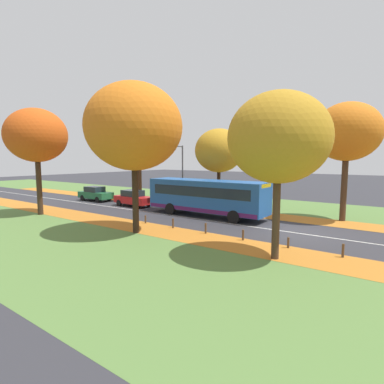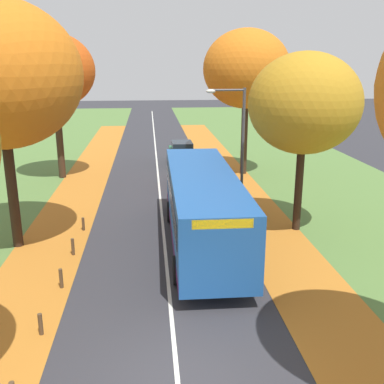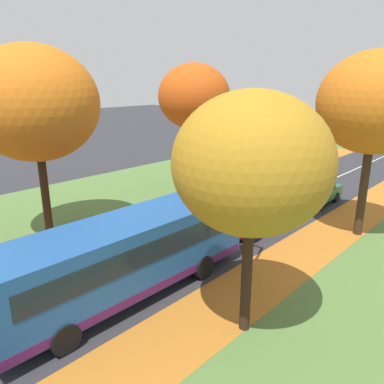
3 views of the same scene
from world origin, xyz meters
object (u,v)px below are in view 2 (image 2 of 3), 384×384
tree_left_mid (54,71)px  bollard_fifth (73,247)px  bollard_sixth (83,224)px  car_green_following (182,153)px  tree_right_near (304,104)px  bus (203,205)px  car_red_lead (186,174)px  bollard_fourth (61,279)px  streetlamp_right (236,136)px  tree_right_mid (246,69)px  bollard_third (41,324)px

tree_left_mid → bollard_fifth: size_ratio=13.21×
bollard_sixth → car_green_following: bearing=67.6°
tree_right_near → bus: tree_right_near is taller
bollard_sixth → tree_left_mid: bearing=105.1°
tree_left_mid → car_red_lead: 10.19m
bollard_fourth → bollard_fifth: 2.64m
tree_left_mid → car_green_following: (7.97, 3.17, -5.83)m
streetlamp_right → bus: size_ratio=0.58×
tree_right_mid → bus: bearing=-109.3°
tree_right_near → car_green_following: bearing=106.5°
bus → bollard_fourth: bearing=-147.8°
bollard_third → bus: size_ratio=0.06×
tree_right_mid → bus: (-4.13, -11.83, -5.01)m
bollard_third → bollard_fifth: 5.28m
bollard_fifth → car_green_following: (5.37, 15.58, 0.48)m
bollard_fifth → streetlamp_right: streetlamp_right is taller
bollard_fourth → streetlamp_right: bearing=46.3°
bollard_fourth → bollard_fifth: (-0.03, 2.64, -0.00)m
tree_right_near → bollard_fourth: size_ratio=11.20×
tree_right_near → bollard_sixth: bearing=175.5°
tree_left_mid → tree_right_near: size_ratio=1.17×
bus → car_red_lead: (0.05, 8.65, -0.89)m
tree_right_near → bus: bearing=-162.6°
bollard_fifth → tree_left_mid: bearing=101.8°
bollard_fourth → bollard_sixth: bollard_fourth is taller
tree_right_near → tree_right_mid: bearing=91.2°
tree_right_near → bollard_sixth: tree_right_near is taller
tree_right_mid → bollard_third: 20.92m
bollard_third → car_green_following: 21.55m
tree_right_near → tree_right_mid: size_ratio=0.83×
bollard_third → bollard_fourth: (0.07, 2.64, 0.02)m
bollard_fifth → car_green_following: car_green_following is taller
bus → car_red_lead: size_ratio=2.44×
bollard_third → streetlamp_right: (7.25, 10.14, 3.42)m
tree_left_mid → tree_right_near: 16.01m
bus → car_green_following: bearing=88.9°
tree_right_mid → car_green_following: (-3.84, 3.21, -5.90)m
tree_right_mid → streetlamp_right: 8.32m
car_green_following → bollard_fifth: bearing=-109.0°
tree_right_near → streetlamp_right: 4.10m
tree_left_mid → car_red_lead: bearing=-22.6°
tree_right_near → bollard_third: 12.96m
bollard_third → streetlamp_right: 12.93m
tree_right_mid → bus: tree_right_mid is taller
bollard_fourth → car_red_lead: bearing=66.7°
tree_right_mid → car_red_lead: bearing=-142.1°
bollard_fifth → bollard_sixth: (0.04, 2.64, -0.04)m
tree_right_near → bollard_fifth: tree_right_near is taller
bollard_sixth → car_red_lead: 8.31m
tree_left_mid → streetlamp_right: (9.81, -7.54, -2.90)m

